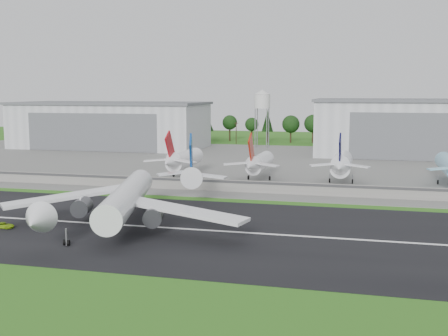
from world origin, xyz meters
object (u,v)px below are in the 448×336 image
(parked_jet_red_a, at_px, (182,160))
(parked_jet_navy, at_px, (341,164))
(main_airliner, at_px, (125,204))
(parked_jet_red_b, at_px, (258,163))
(ground_vehicle, at_px, (4,225))

(parked_jet_red_a, height_order, parked_jet_navy, parked_jet_navy)
(main_airliner, distance_m, parked_jet_red_b, 68.87)
(parked_jet_red_a, distance_m, parked_jet_navy, 51.83)
(parked_jet_red_b, distance_m, parked_jet_navy, 26.07)
(ground_vehicle, xyz_separation_m, parked_jet_red_a, (14.38, 75.18, 5.46))
(ground_vehicle, bearing_deg, parked_jet_navy, -38.15)
(parked_jet_red_b, xyz_separation_m, parked_jet_navy, (26.06, 0.08, 0.47))
(parked_jet_red_b, bearing_deg, ground_vehicle, -118.12)
(main_airliner, bearing_deg, parked_jet_red_b, -118.20)
(main_airliner, xyz_separation_m, ground_vehicle, (-23.98, -8.20, -4.20))
(parked_jet_red_b, bearing_deg, parked_jet_navy, 0.17)
(parked_jet_red_b, bearing_deg, parked_jet_red_a, 179.90)
(parked_jet_red_a, height_order, parked_jet_red_b, parked_jet_red_a)
(parked_jet_red_b, bearing_deg, main_airliner, -103.58)
(ground_vehicle, relative_size, parked_jet_navy, 0.14)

